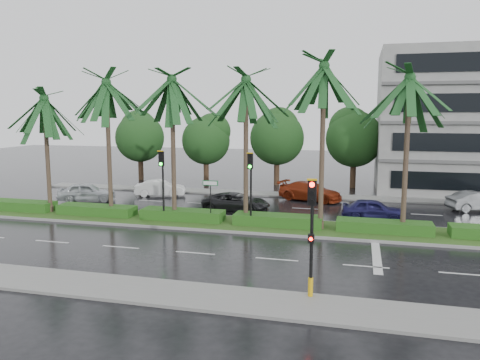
% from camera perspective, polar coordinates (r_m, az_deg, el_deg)
% --- Properties ---
extents(ground, '(120.00, 120.00, 0.00)m').
position_cam_1_polar(ground, '(27.61, -1.91, -5.94)').
color(ground, black).
rests_on(ground, ground).
extents(near_sidewalk, '(40.00, 2.40, 0.12)m').
position_cam_1_polar(near_sidewalk, '(18.48, -11.11, -13.14)').
color(near_sidewalk, slate).
rests_on(near_sidewalk, ground).
extents(far_sidewalk, '(40.00, 2.00, 0.12)m').
position_cam_1_polar(far_sidewalk, '(39.01, 3.06, -1.68)').
color(far_sidewalk, slate).
rests_on(far_sidewalk, ground).
extents(median, '(36.00, 4.00, 0.15)m').
position_cam_1_polar(median, '(28.52, -1.35, -5.31)').
color(median, gray).
rests_on(median, ground).
extents(hedge, '(35.20, 1.40, 0.60)m').
position_cam_1_polar(hedge, '(28.44, -1.35, -4.59)').
color(hedge, '#154A16').
rests_on(hedge, median).
extents(lane_markings, '(34.00, 13.06, 0.01)m').
position_cam_1_polar(lane_markings, '(26.52, 4.17, -6.53)').
color(lane_markings, silver).
rests_on(lane_markings, ground).
extents(palm_row, '(26.30, 4.20, 9.94)m').
position_cam_1_polar(palm_row, '(28.14, -3.87, 10.60)').
color(palm_row, '#403225').
rests_on(palm_row, median).
extents(signal_near, '(0.34, 0.45, 4.36)m').
position_cam_1_polar(signal_near, '(16.90, 8.71, -6.40)').
color(signal_near, black).
rests_on(signal_near, near_sidewalk).
extents(signal_median_left, '(0.34, 0.42, 4.36)m').
position_cam_1_polar(signal_median_left, '(28.69, -9.46, 0.59)').
color(signal_median_left, black).
rests_on(signal_median_left, median).
extents(signal_median_right, '(0.34, 0.42, 4.36)m').
position_cam_1_polar(signal_median_right, '(26.94, 1.30, 0.21)').
color(signal_median_right, black).
rests_on(signal_median_right, median).
extents(street_sign, '(0.95, 0.09, 2.60)m').
position_cam_1_polar(street_sign, '(27.91, -3.63, -1.34)').
color(street_sign, black).
rests_on(street_sign, median).
extents(bg_trees, '(32.80, 5.06, 7.31)m').
position_cam_1_polar(bg_trees, '(43.97, 4.68, 5.30)').
color(bg_trees, '#312316').
rests_on(bg_trees, ground).
extents(building, '(16.00, 10.00, 12.00)m').
position_cam_1_polar(building, '(44.69, 26.83, 6.37)').
color(building, gray).
rests_on(building, ground).
extents(car_silver, '(3.19, 4.59, 1.45)m').
position_cam_1_polar(car_silver, '(37.73, -18.17, -1.39)').
color(car_silver, silver).
rests_on(car_silver, ground).
extents(car_white, '(2.45, 4.24, 1.32)m').
position_cam_1_polar(car_white, '(38.68, -9.71, -0.97)').
color(car_white, silver).
rests_on(car_white, ground).
extents(car_darkgrey, '(2.39, 4.75, 1.29)m').
position_cam_1_polar(car_darkgrey, '(32.20, -0.46, -2.72)').
color(car_darkgrey, black).
rests_on(car_darkgrey, ground).
extents(car_red, '(3.45, 5.35, 1.44)m').
position_cam_1_polar(car_red, '(36.58, 8.55, -1.37)').
color(car_red, maroon).
rests_on(car_red, ground).
extents(car_blue, '(1.61, 3.91, 1.32)m').
position_cam_1_polar(car_blue, '(30.91, 15.93, -3.46)').
color(car_blue, navy).
rests_on(car_blue, ground).
extents(car_grey, '(2.72, 4.35, 1.35)m').
position_cam_1_polar(car_grey, '(36.32, 27.01, -2.32)').
color(car_grey, '#575A5D').
rests_on(car_grey, ground).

